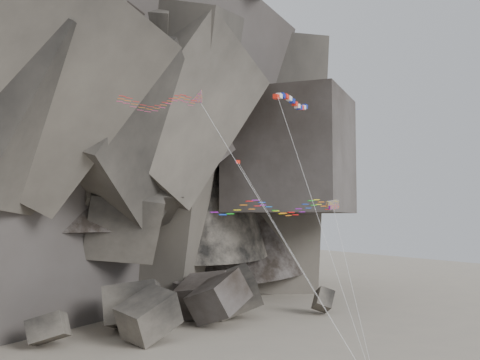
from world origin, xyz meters
TOP-DOWN VIEW (x-y plane):
  - headland at (0.00, 70.00)m, footprint 110.00×70.00m
  - boulder_field at (2.92, 34.53)m, footprint 74.84×18.19m
  - delta_kite at (-9.57, 3.95)m, footprint 19.82×11.50m
  - banner_kite at (7.27, 5.07)m, footprint 7.81×13.68m
  - parafoil_kite at (0.39, 0.60)m, footprint 15.18×7.50m
  - pennant_kite at (0.22, -0.30)m, footprint 8.72×8.71m

SIDE VIEW (x-z plane):
  - boulder_field at x=2.92m, z-range -1.89..6.93m
  - pennant_kite at x=0.22m, z-range 5.63..26.15m
  - parafoil_kite at x=0.39m, z-range 9.31..26.31m
  - delta_kite at x=-9.57m, z-range 13.20..40.13m
  - banner_kite at x=7.27m, z-range 14.50..42.16m
  - headland at x=0.00m, z-range 0.00..84.00m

